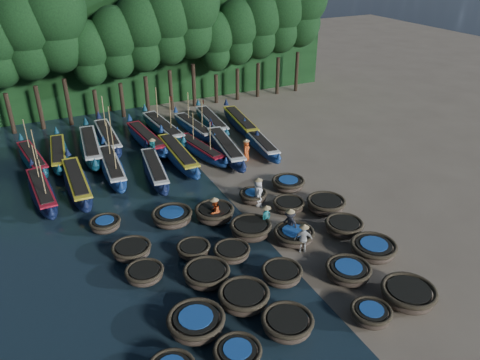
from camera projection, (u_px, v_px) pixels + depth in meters
name	position (u px, v px, depth m)	size (l,w,h in m)	color
ground	(243.00, 215.00, 27.58)	(120.00, 120.00, 0.00)	#7A6D59
foliage_wall	(132.00, 51.00, 43.98)	(40.00, 3.00, 10.00)	black
coracle_1	(238.00, 354.00, 17.92)	(1.91, 1.91, 0.66)	#4E3F30
coracle_2	(287.00, 324.00, 19.24)	(2.51, 2.51, 0.76)	#4E3F30
coracle_3	(371.00, 314.00, 19.80)	(1.88, 1.88, 0.67)	#4E3F30
coracle_4	(408.00, 294.00, 20.75)	(2.99, 2.99, 0.83)	#4E3F30
coracle_5	(196.00, 323.00, 19.25)	(2.74, 2.74, 0.80)	#4E3F30
coracle_6	(244.00, 297.00, 20.59)	(2.45, 2.45, 0.82)	#4E3F30
coracle_7	(282.00, 274.00, 22.13)	(1.98, 1.98, 0.71)	#4E3F30
coracle_8	(348.00, 271.00, 22.27)	(2.20, 2.20, 0.73)	#4E3F30
coracle_9	(373.00, 249.00, 23.81)	(2.89, 2.89, 0.79)	#4E3F30
coracle_10	(145.00, 274.00, 22.20)	(2.13, 2.13, 0.66)	#4E3F30
coracle_11	(207.00, 274.00, 22.06)	(2.69, 2.69, 0.75)	#4E3F30
coracle_12	(232.00, 252.00, 23.72)	(2.08, 2.08, 0.64)	#4E3F30
coracle_13	(294.00, 235.00, 24.96)	(2.66, 2.66, 0.73)	#4E3F30
coracle_14	(344.00, 227.00, 25.66)	(2.39, 2.39, 0.77)	#4E3F30
coracle_15	(132.00, 250.00, 23.85)	(2.19, 2.19, 0.67)	#4E3F30
coracle_16	(194.00, 249.00, 23.92)	(2.12, 2.12, 0.64)	#4E3F30
coracle_17	(251.00, 229.00, 25.39)	(2.72, 2.72, 0.84)	#4E3F30
coracle_18	(289.00, 205.00, 27.81)	(2.20, 2.20, 0.69)	#4E3F30
coracle_19	(326.00, 205.00, 27.73)	(2.83, 2.83, 0.82)	#4E3F30
coracle_20	(105.00, 224.00, 25.98)	(1.93, 1.93, 0.67)	#4E3F30
coracle_21	(172.00, 217.00, 26.55)	(2.50, 2.50, 0.79)	#4E3F30
coracle_22	(215.00, 213.00, 26.83)	(2.52, 2.52, 0.85)	#4E3F30
coracle_23	(253.00, 196.00, 28.76)	(2.02, 2.02, 0.70)	#4E3F30
coracle_24	(288.00, 184.00, 30.20)	(2.60, 2.60, 0.72)	#4E3F30
long_boat_1	(42.00, 191.00, 29.09)	(1.80, 7.62, 3.24)	#101D3B
long_boat_2	(77.00, 182.00, 30.06)	(1.54, 8.28, 1.46)	#101D3B
long_boat_3	(112.00, 167.00, 32.10)	(1.90, 8.03, 3.42)	navy
long_boat_4	(155.00, 170.00, 31.79)	(2.26, 7.62, 1.35)	#101D3B
long_boat_5	(178.00, 155.00, 33.83)	(1.65, 8.58, 1.51)	navy
long_boat_6	(200.00, 150.00, 34.84)	(2.42, 7.17, 3.08)	navy
long_boat_7	(225.00, 148.00, 34.90)	(2.65, 8.67, 1.54)	#101D3B
long_boat_8	(260.00, 143.00, 35.87)	(2.26, 7.56, 1.34)	navy
long_boat_9	(33.00, 158.00, 33.42)	(2.32, 7.34, 3.15)	#0F4A59
long_boat_10	(59.00, 154.00, 34.16)	(2.02, 7.55, 1.33)	#0F4A59
long_boat_11	(91.00, 146.00, 35.12)	(2.35, 8.73, 1.54)	#0F4A59
long_boat_12	(108.00, 137.00, 36.77)	(1.72, 8.40, 3.57)	#101D3B
long_boat_13	(146.00, 139.00, 36.58)	(2.06, 8.19, 1.45)	navy
long_boat_14	(163.00, 128.00, 38.47)	(2.17, 8.70, 3.70)	#0F4A59
long_boat_15	(194.00, 127.00, 38.84)	(2.02, 7.56, 3.22)	navy
long_boat_16	(211.00, 121.00, 40.01)	(2.02, 8.07, 1.42)	#0F4A59
long_boat_17	(240.00, 122.00, 39.73)	(2.49, 8.38, 1.49)	#101D3B
fisherman_0	(258.00, 192.00, 28.13)	(0.80, 1.00, 1.99)	silver
fisherman_1	(266.00, 217.00, 25.72)	(0.60, 0.52, 1.72)	#1B7175
fisherman_2	(214.00, 211.00, 26.33)	(1.00, 0.99, 1.83)	#D14D1B
fisherman_3	(290.00, 223.00, 25.23)	(0.94, 1.20, 1.84)	black
fisherman_4	(303.00, 238.00, 23.97)	(1.00, 0.75, 1.78)	silver
fisherman_5	(153.00, 149.00, 34.19)	(0.59, 1.46, 1.74)	#1B7175
fisherman_6	(246.00, 149.00, 33.99)	(0.89, 0.90, 1.77)	#D14D1B
tree_3	(24.00, 32.00, 36.26)	(4.92, 4.92, 11.60)	black
tree_4	(54.00, 21.00, 36.84)	(5.34, 5.34, 12.58)	black
tree_5	(89.00, 53.00, 38.99)	(3.68, 3.68, 8.68)	black
tree_6	(115.00, 42.00, 39.58)	(4.09, 4.09, 9.65)	black
tree_7	(141.00, 32.00, 40.16)	(4.51, 4.51, 10.63)	black
tree_8	(166.00, 22.00, 40.75)	(4.92, 4.92, 11.60)	black
tree_9	(190.00, 12.00, 41.33)	(5.34, 5.34, 12.58)	black
tree_10	(215.00, 41.00, 43.48)	(3.68, 3.68, 8.68)	black
tree_11	(237.00, 32.00, 44.07)	(4.09, 4.09, 9.65)	black
tree_12	(259.00, 22.00, 44.65)	(4.51, 4.51, 10.63)	black
tree_13	(280.00, 13.00, 45.24)	(4.92, 4.92, 11.60)	black
tree_14	(300.00, 5.00, 45.83)	(5.34, 5.34, 12.58)	black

